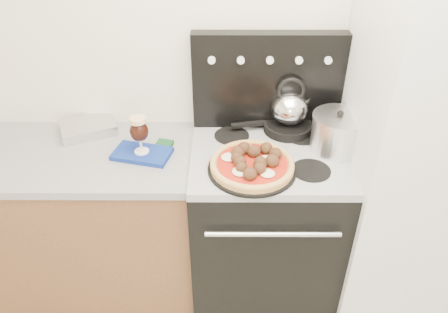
{
  "coord_description": "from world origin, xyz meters",
  "views": [
    {
      "loc": [
        -0.13,
        -0.58,
        2.11
      ],
      "look_at": [
        -0.14,
        1.05,
        0.98
      ],
      "focal_mm": 35.0,
      "sensor_mm": 36.0,
      "label": 1
    }
  ],
  "objects_px": {
    "oven_mitt": "(142,154)",
    "beer_glass": "(140,135)",
    "stove_body": "(264,225)",
    "stock_pot": "(337,134)",
    "base_cabinet": "(65,222)",
    "pizza": "(252,163)",
    "fridge": "(416,150)",
    "skillet": "(288,127)",
    "tea_kettle": "(290,105)",
    "pizza_pan": "(252,169)"
  },
  "relations": [
    {
      "from": "stove_body",
      "to": "beer_glass",
      "type": "xyz_separation_m",
      "value": [
        -0.62,
        -0.0,
        0.58
      ]
    },
    {
      "from": "pizza",
      "to": "stock_pot",
      "type": "relative_size",
      "value": 1.56
    },
    {
      "from": "base_cabinet",
      "to": "beer_glass",
      "type": "height_order",
      "value": "beer_glass"
    },
    {
      "from": "beer_glass",
      "to": "stove_body",
      "type": "bearing_deg",
      "value": 0.15
    },
    {
      "from": "stove_body",
      "to": "skillet",
      "type": "xyz_separation_m",
      "value": [
        0.11,
        0.21,
        0.5
      ]
    },
    {
      "from": "base_cabinet",
      "to": "stock_pot",
      "type": "xyz_separation_m",
      "value": [
        1.43,
        0.0,
        0.58
      ]
    },
    {
      "from": "base_cabinet",
      "to": "oven_mitt",
      "type": "relative_size",
      "value": 5.28
    },
    {
      "from": "base_cabinet",
      "to": "oven_mitt",
      "type": "distance_m",
      "value": 0.68
    },
    {
      "from": "pizza",
      "to": "beer_glass",
      "type": "bearing_deg",
      "value": 164.72
    },
    {
      "from": "fridge",
      "to": "oven_mitt",
      "type": "distance_m",
      "value": 1.32
    },
    {
      "from": "stove_body",
      "to": "pizza",
      "type": "xyz_separation_m",
      "value": [
        -0.09,
        -0.15,
        0.52
      ]
    },
    {
      "from": "pizza_pan",
      "to": "skillet",
      "type": "bearing_deg",
      "value": 59.88
    },
    {
      "from": "base_cabinet",
      "to": "stove_body",
      "type": "distance_m",
      "value": 1.11
    },
    {
      "from": "base_cabinet",
      "to": "fridge",
      "type": "bearing_deg",
      "value": -1.59
    },
    {
      "from": "skillet",
      "to": "stock_pot",
      "type": "distance_m",
      "value": 0.28
    },
    {
      "from": "pizza",
      "to": "skillet",
      "type": "bearing_deg",
      "value": 59.88
    },
    {
      "from": "stove_body",
      "to": "tea_kettle",
      "type": "relative_size",
      "value": 4.16
    },
    {
      "from": "skillet",
      "to": "stock_pot",
      "type": "xyz_separation_m",
      "value": [
        0.21,
        -0.18,
        0.07
      ]
    },
    {
      "from": "base_cabinet",
      "to": "pizza",
      "type": "relative_size",
      "value": 3.8
    },
    {
      "from": "base_cabinet",
      "to": "tea_kettle",
      "type": "relative_size",
      "value": 6.86
    },
    {
      "from": "pizza_pan",
      "to": "tea_kettle",
      "type": "xyz_separation_m",
      "value": [
        0.2,
        0.35,
        0.14
      ]
    },
    {
      "from": "pizza_pan",
      "to": "tea_kettle",
      "type": "height_order",
      "value": "tea_kettle"
    },
    {
      "from": "base_cabinet",
      "to": "beer_glass",
      "type": "bearing_deg",
      "value": -3.15
    },
    {
      "from": "pizza_pan",
      "to": "tea_kettle",
      "type": "distance_m",
      "value": 0.43
    },
    {
      "from": "oven_mitt",
      "to": "skillet",
      "type": "distance_m",
      "value": 0.76
    },
    {
      "from": "oven_mitt",
      "to": "stock_pot",
      "type": "distance_m",
      "value": 0.95
    },
    {
      "from": "base_cabinet",
      "to": "skillet",
      "type": "xyz_separation_m",
      "value": [
        1.22,
        0.18,
        0.51
      ]
    },
    {
      "from": "stove_body",
      "to": "stock_pot",
      "type": "relative_size",
      "value": 3.61
    },
    {
      "from": "fridge",
      "to": "pizza",
      "type": "height_order",
      "value": "fridge"
    },
    {
      "from": "base_cabinet",
      "to": "fridge",
      "type": "relative_size",
      "value": 0.76
    },
    {
      "from": "stove_body",
      "to": "fridge",
      "type": "xyz_separation_m",
      "value": [
        0.7,
        -0.03,
        0.51
      ]
    },
    {
      "from": "oven_mitt",
      "to": "beer_glass",
      "type": "bearing_deg",
      "value": 0.0
    },
    {
      "from": "base_cabinet",
      "to": "skillet",
      "type": "distance_m",
      "value": 1.33
    },
    {
      "from": "pizza",
      "to": "fridge",
      "type": "bearing_deg",
      "value": 8.69
    },
    {
      "from": "fridge",
      "to": "skillet",
      "type": "height_order",
      "value": "fridge"
    },
    {
      "from": "base_cabinet",
      "to": "pizza",
      "type": "height_order",
      "value": "pizza"
    },
    {
      "from": "skillet",
      "to": "tea_kettle",
      "type": "relative_size",
      "value": 1.19
    },
    {
      "from": "stove_body",
      "to": "skillet",
      "type": "distance_m",
      "value": 0.55
    },
    {
      "from": "oven_mitt",
      "to": "stock_pot",
      "type": "height_order",
      "value": "stock_pot"
    },
    {
      "from": "base_cabinet",
      "to": "pizza",
      "type": "bearing_deg",
      "value": -9.57
    },
    {
      "from": "fridge",
      "to": "pizza_pan",
      "type": "height_order",
      "value": "fridge"
    },
    {
      "from": "base_cabinet",
      "to": "beer_glass",
      "type": "xyz_separation_m",
      "value": [
        0.49,
        -0.03,
        0.59
      ]
    },
    {
      "from": "tea_kettle",
      "to": "pizza_pan",
      "type": "bearing_deg",
      "value": -118.15
    },
    {
      "from": "pizza",
      "to": "tea_kettle",
      "type": "bearing_deg",
      "value": 59.88
    },
    {
      "from": "skillet",
      "to": "stock_pot",
      "type": "bearing_deg",
      "value": -39.73
    },
    {
      "from": "beer_glass",
      "to": "skillet",
      "type": "relative_size",
      "value": 0.77
    },
    {
      "from": "pizza",
      "to": "skillet",
      "type": "xyz_separation_m",
      "value": [
        0.2,
        0.35,
        -0.02
      ]
    },
    {
      "from": "skillet",
      "to": "stock_pot",
      "type": "height_order",
      "value": "stock_pot"
    },
    {
      "from": "fridge",
      "to": "oven_mitt",
      "type": "height_order",
      "value": "fridge"
    },
    {
      "from": "fridge",
      "to": "pizza_pan",
      "type": "relative_size",
      "value": 4.67
    }
  ]
}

